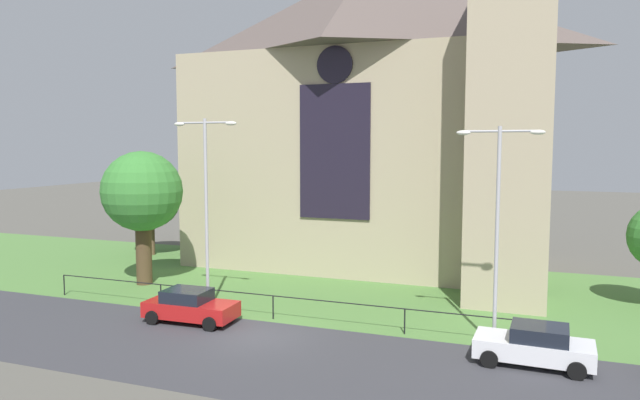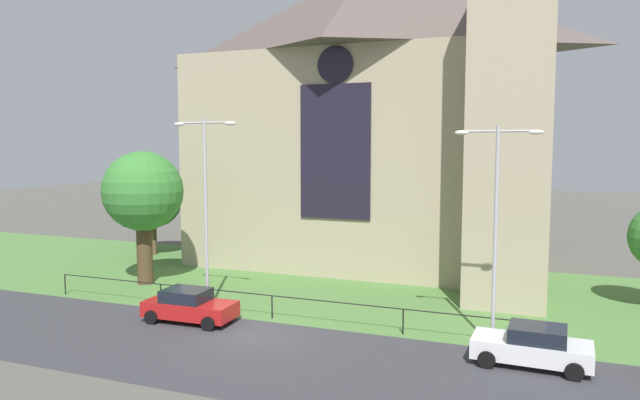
# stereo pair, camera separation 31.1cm
# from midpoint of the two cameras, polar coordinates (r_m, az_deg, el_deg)

# --- Properties ---
(ground) EXTENTS (160.00, 160.00, 0.00)m
(ground) POSITION_cam_midpoint_polar(r_m,az_deg,el_deg) (34.53, 1.21, -8.19)
(ground) COLOR #56544C
(road_asphalt) EXTENTS (120.00, 8.00, 0.01)m
(road_asphalt) POSITION_cam_midpoint_polar(r_m,az_deg,el_deg) (24.00, -8.61, -14.42)
(road_asphalt) COLOR #38383D
(road_asphalt) RESTS_ON ground
(grass_verge) EXTENTS (120.00, 20.00, 0.01)m
(grass_verge) POSITION_cam_midpoint_polar(r_m,az_deg,el_deg) (32.71, 0.04, -8.96)
(grass_verge) COLOR #517F3D
(grass_verge) RESTS_ON ground
(church_building) EXTENTS (23.20, 16.20, 26.00)m
(church_building) POSITION_cam_midpoint_polar(r_m,az_deg,el_deg) (39.89, 4.85, 8.48)
(church_building) COLOR tan
(church_building) RESTS_ON ground
(iron_railing) EXTENTS (25.00, 0.07, 1.13)m
(iron_railing) POSITION_cam_midpoint_polar(r_m,az_deg,el_deg) (27.74, -4.93, -9.59)
(iron_railing) COLOR black
(iron_railing) RESTS_ON ground
(tree_left_far) EXTENTS (4.22, 4.22, 6.24)m
(tree_left_far) POSITION_cam_midpoint_polar(r_m,az_deg,el_deg) (44.73, -16.33, 0.06)
(tree_left_far) COLOR brown
(tree_left_far) RESTS_ON ground
(tree_left_near) EXTENTS (4.63, 4.63, 7.77)m
(tree_left_near) POSITION_cam_midpoint_polar(r_m,az_deg,el_deg) (35.31, -17.19, 0.66)
(tree_left_near) COLOR #4C3823
(tree_left_near) RESTS_ON ground
(streetlamp_near) EXTENTS (3.37, 0.26, 9.36)m
(streetlamp_near) POSITION_cam_midpoint_polar(r_m,az_deg,el_deg) (28.46, -11.35, 0.73)
(streetlamp_near) COLOR #B2B2B7
(streetlamp_near) RESTS_ON ground
(streetlamp_far) EXTENTS (3.37, 0.26, 8.85)m
(streetlamp_far) POSITION_cam_midpoint_polar(r_m,az_deg,el_deg) (24.27, 16.58, -0.84)
(streetlamp_far) COLOR #B2B2B7
(streetlamp_far) RESTS_ON ground
(parked_car_red) EXTENTS (4.25, 2.12, 1.51)m
(parked_car_red) POSITION_cam_midpoint_polar(r_m,az_deg,el_deg) (27.92, -12.86, -10.05)
(parked_car_red) COLOR #B21919
(parked_car_red) RESTS_ON ground
(parked_car_white) EXTENTS (4.26, 2.15, 1.51)m
(parked_car_white) POSITION_cam_midpoint_polar(r_m,az_deg,el_deg) (23.53, 19.84, -13.19)
(parked_car_white) COLOR silver
(parked_car_white) RESTS_ON ground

